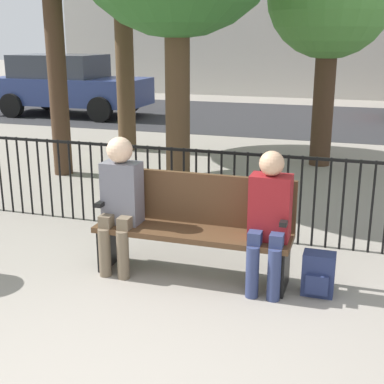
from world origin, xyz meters
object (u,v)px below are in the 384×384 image
Objects in this scene: seated_person_1 at (269,215)px; parked_car_0 at (68,84)px; backpack at (318,274)px; park_bench at (195,222)px; seated_person_0 at (120,197)px.

seated_person_1 is 0.29× the size of parked_car_0.
seated_person_1 reaches higher than backpack.
backpack is (1.12, -0.09, -0.31)m from park_bench.
seated_person_0 is at bearing 179.91° from seated_person_1.
park_bench reaches higher than backpack.
parked_car_0 is (-5.69, 8.79, 0.13)m from seated_person_0.
seated_person_1 is 11.27m from parked_car_0.
park_bench is 0.42× the size of parked_car_0.
seated_person_1 is at bearing -0.09° from seated_person_0.
parked_car_0 is at bearing 128.70° from seated_person_1.
backpack is at bearing 5.25° from seated_person_1.
parked_car_0 is at bearing 130.49° from backpack.
park_bench is 0.71m from seated_person_0.
seated_person_0 is 0.30× the size of parked_car_0.
seated_person_0 is 10.47m from parked_car_0.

